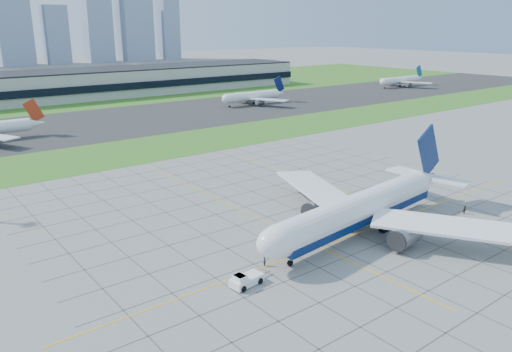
{
  "coord_description": "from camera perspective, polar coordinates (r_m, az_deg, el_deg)",
  "views": [
    {
      "loc": [
        -71.94,
        -62.23,
        39.6
      ],
      "look_at": [
        -5.24,
        23.48,
        7.0
      ],
      "focal_mm": 35.0,
      "sensor_mm": 36.0,
      "label": 1
    }
  ],
  "objects": [
    {
      "name": "ground",
      "position": [
        103.04,
        10.44,
        -6.19
      ],
      "size": [
        1400.0,
        1400.0,
        0.0
      ],
      "primitive_type": "plane",
      "color": "gray",
      "rests_on": "ground"
    },
    {
      "name": "grass_median",
      "position": [
        172.96,
        -12.27,
        3.09
      ],
      "size": [
        700.0,
        35.0,
        0.04
      ],
      "primitive_type": "cube",
      "color": "#377621",
      "rests_on": "ground"
    },
    {
      "name": "asphalt_taxiway",
      "position": [
        222.9,
        -18.53,
        5.62
      ],
      "size": [
        700.0,
        75.0,
        0.04
      ],
      "primitive_type": "cube",
      "color": "#383838",
      "rests_on": "ground"
    },
    {
      "name": "grass_far",
      "position": [
        327.69,
        -25.19,
        8.2
      ],
      "size": [
        700.0,
        145.0,
        0.04
      ],
      "primitive_type": "cube",
      "color": "#377621",
      "rests_on": "ground"
    },
    {
      "name": "apron_markings",
      "position": [
        110.36,
        6.3,
        -4.42
      ],
      "size": [
        120.0,
        130.0,
        0.03
      ],
      "color": "#474744",
      "rests_on": "ground"
    },
    {
      "name": "terminal",
      "position": [
        314.42,
        -17.11,
        10.2
      ],
      "size": [
        260.0,
        43.0,
        15.8
      ],
      "color": "#B7B7B2",
      "rests_on": "ground"
    },
    {
      "name": "airliner",
      "position": [
        100.64,
        11.86,
        -3.72
      ],
      "size": [
        59.16,
        59.66,
        18.64
      ],
      "rotation": [
        0.0,
        0.0,
        0.11
      ],
      "color": "white",
      "rests_on": "ground"
    },
    {
      "name": "pushback_tug",
      "position": [
        80.93,
        -1.23,
        -11.79
      ],
      "size": [
        8.13,
        3.32,
        2.24
      ],
      "rotation": [
        0.0,
        0.0,
        0.11
      ],
      "color": "white",
      "rests_on": "ground"
    },
    {
      "name": "crew_near",
      "position": [
        86.94,
        0.99,
        -9.68
      ],
      "size": [
        0.68,
        0.82,
        1.94
      ],
      "primitive_type": "imported",
      "rotation": [
        0.0,
        0.0,
        1.22
      ],
      "color": "black",
      "rests_on": "ground"
    },
    {
      "name": "crew_far",
      "position": [
        119.18,
        22.77,
        -3.59
      ],
      "size": [
        1.09,
        0.98,
        1.84
      ],
      "primitive_type": "imported",
      "rotation": [
        0.0,
        0.0,
        -0.38
      ],
      "color": "black",
      "rests_on": "ground"
    },
    {
      "name": "distant_jet_2",
      "position": [
        265.94,
        -0.33,
        9.12
      ],
      "size": [
        38.69,
        42.66,
        14.08
      ],
      "color": "white",
      "rests_on": "ground"
    },
    {
      "name": "distant_jet_3",
      "position": [
        360.52,
        16.24,
        10.47
      ],
      "size": [
        42.71,
        42.66,
        14.08
      ],
      "color": "white",
      "rests_on": "ground"
    }
  ]
}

